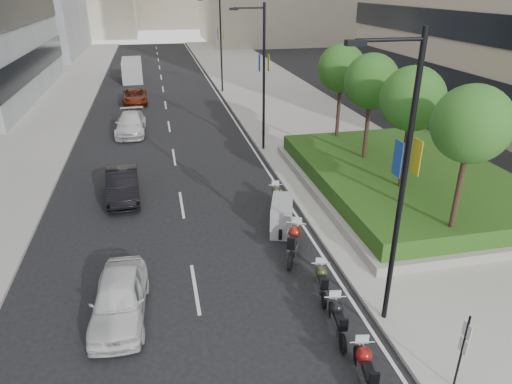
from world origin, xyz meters
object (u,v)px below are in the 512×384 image
object	(u,v)px
lamp_post_0	(399,176)
car_a	(119,298)
motorcycle_4	(294,242)
car_d	(135,97)
lamp_post_1	(261,72)
motorcycle_1	(365,368)
motorcycle_3	(322,281)
motorcycle_6	(277,197)
delivery_van	(132,71)
parking_sign	(462,349)
car_c	(131,124)
lamp_post_2	(219,40)
motorcycle_2	(337,319)
car_b	(123,185)
motorcycle_5	(282,216)

from	to	relation	value
lamp_post_0	car_a	bearing A→B (deg)	165.97
motorcycle_4	car_d	xyz separation A→B (m)	(-6.70, 27.86, -0.02)
lamp_post_1	car_d	world-z (taller)	lamp_post_1
lamp_post_0	lamp_post_1	world-z (taller)	same
motorcycle_1	motorcycle_3	bearing A→B (deg)	6.59
motorcycle_6	delivery_van	world-z (taller)	delivery_van
motorcycle_1	parking_sign	bearing A→B (deg)	-98.15
parking_sign	car_c	size ratio (longest dim) A/B	0.50
lamp_post_2	car_d	xyz separation A→B (m)	(-8.31, -2.83, -4.43)
car_c	parking_sign	bearing A→B (deg)	-68.85
motorcycle_3	motorcycle_4	size ratio (longest dim) A/B	0.85
car_d	car_a	bearing A→B (deg)	-91.37
car_a	motorcycle_3	bearing A→B (deg)	0.93
motorcycle_2	delivery_van	world-z (taller)	delivery_van
motorcycle_1	car_a	world-z (taller)	car_a
lamp_post_1	car_c	distance (m)	11.08
car_b	motorcycle_1	bearing A→B (deg)	-66.24
motorcycle_4	car_d	distance (m)	28.66
lamp_post_2	parking_sign	size ratio (longest dim) A/B	3.60
motorcycle_4	motorcycle_6	world-z (taller)	motorcycle_4
car_c	lamp_post_2	bearing A→B (deg)	57.33
parking_sign	delivery_van	size ratio (longest dim) A/B	0.45
motorcycle_3	car_c	bearing A→B (deg)	30.91
car_b	car_c	bearing A→B (deg)	86.90
lamp_post_0	lamp_post_2	world-z (taller)	same
car_a	lamp_post_1	bearing A→B (deg)	64.70
motorcycle_4	lamp_post_0	bearing A→B (deg)	-134.94
parking_sign	motorcycle_1	world-z (taller)	parking_sign
parking_sign	car_a	xyz separation A→B (m)	(-8.79, 5.03, -0.75)
lamp_post_2	car_a	distance (m)	34.23
motorcycle_2	motorcycle_6	bearing A→B (deg)	6.27
car_d	lamp_post_2	bearing A→B (deg)	17.13
motorcycle_6	car_a	size ratio (longest dim) A/B	0.49
parking_sign	car_d	world-z (taller)	parking_sign
parking_sign	motorcycle_3	xyz separation A→B (m)	(-2.01, 4.76, -0.93)
car_a	delivery_van	size ratio (longest dim) A/B	0.75
motorcycle_1	car_a	xyz separation A→B (m)	(-6.56, 4.31, 0.15)
parking_sign	motorcycle_2	world-z (taller)	parking_sign
delivery_van	car_b	bearing A→B (deg)	-90.61
car_d	motorcycle_4	bearing A→B (deg)	-78.16
lamp_post_1	motorcycle_2	size ratio (longest dim) A/B	4.35
motorcycle_5	car_a	bearing A→B (deg)	142.14
motorcycle_6	car_d	size ratio (longest dim) A/B	0.44
lamp_post_2	motorcycle_1	xyz separation A→B (m)	(-1.58, -37.27, -4.51)
car_c	motorcycle_3	bearing A→B (deg)	-69.67
motorcycle_5	motorcycle_6	world-z (taller)	motorcycle_5
car_b	motorcycle_2	bearing A→B (deg)	-62.27
lamp_post_2	motorcycle_2	distance (m)	35.55
motorcycle_1	car_d	bearing A→B (deg)	20.90
motorcycle_2	delivery_van	distance (m)	44.15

